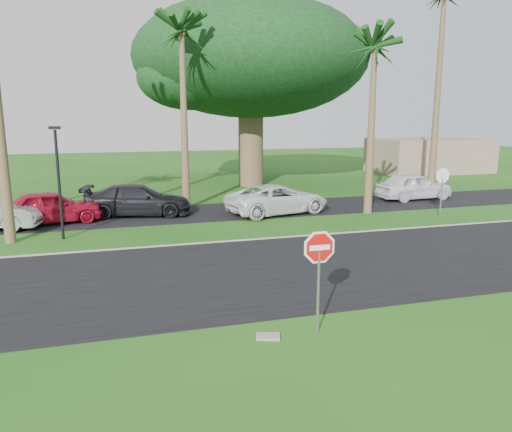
{
  "coord_description": "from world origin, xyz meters",
  "views": [
    {
      "loc": [
        -4.02,
        -13.16,
        5.06
      ],
      "look_at": [
        0.56,
        2.31,
        1.8
      ],
      "focal_mm": 35.0,
      "sensor_mm": 36.0,
      "label": 1
    }
  ],
  "objects_px": {
    "car_minivan": "(278,199)",
    "car_red": "(51,207)",
    "car_pickup": "(414,186)",
    "stop_sign_far": "(442,182)",
    "car_dark": "(138,201)",
    "stop_sign_near": "(319,261)"
  },
  "relations": [
    {
      "from": "car_red",
      "to": "car_pickup",
      "type": "bearing_deg",
      "value": -97.13
    },
    {
      "from": "car_red",
      "to": "car_minivan",
      "type": "bearing_deg",
      "value": -104.04
    },
    {
      "from": "car_dark",
      "to": "car_pickup",
      "type": "relative_size",
      "value": 1.13
    },
    {
      "from": "car_pickup",
      "to": "car_minivan",
      "type": "bearing_deg",
      "value": 96.55
    },
    {
      "from": "car_dark",
      "to": "stop_sign_far",
      "type": "bearing_deg",
      "value": -97.11
    },
    {
      "from": "car_minivan",
      "to": "car_red",
      "type": "bearing_deg",
      "value": 72.94
    },
    {
      "from": "car_minivan",
      "to": "stop_sign_far",
      "type": "bearing_deg",
      "value": -125.63
    },
    {
      "from": "stop_sign_far",
      "to": "car_red",
      "type": "distance_m",
      "value": 19.17
    },
    {
      "from": "car_dark",
      "to": "car_pickup",
      "type": "distance_m",
      "value": 16.45
    },
    {
      "from": "car_pickup",
      "to": "car_red",
      "type": "bearing_deg",
      "value": 88.52
    },
    {
      "from": "stop_sign_near",
      "to": "car_red",
      "type": "xyz_separation_m",
      "value": [
        -7.26,
        14.85,
        -0.98
      ]
    },
    {
      "from": "stop_sign_far",
      "to": "stop_sign_near",
      "type": "bearing_deg",
      "value": 43.73
    },
    {
      "from": "stop_sign_far",
      "to": "car_pickup",
      "type": "relative_size",
      "value": 0.55
    },
    {
      "from": "stop_sign_far",
      "to": "car_pickup",
      "type": "bearing_deg",
      "value": -109.44
    },
    {
      "from": "car_red",
      "to": "car_dark",
      "type": "xyz_separation_m",
      "value": [
        4.08,
        0.85,
        -0.01
      ]
    },
    {
      "from": "stop_sign_near",
      "to": "car_minivan",
      "type": "relative_size",
      "value": 0.48
    },
    {
      "from": "car_dark",
      "to": "car_pickup",
      "type": "bearing_deg",
      "value": -78.32
    },
    {
      "from": "car_red",
      "to": "car_dark",
      "type": "relative_size",
      "value": 0.86
    },
    {
      "from": "stop_sign_near",
      "to": "car_dark",
      "type": "height_order",
      "value": "stop_sign_near"
    },
    {
      "from": "stop_sign_far",
      "to": "car_dark",
      "type": "distance_m",
      "value": 15.44
    },
    {
      "from": "car_red",
      "to": "car_dark",
      "type": "distance_m",
      "value": 4.17
    },
    {
      "from": "stop_sign_far",
      "to": "car_dark",
      "type": "xyz_separation_m",
      "value": [
        -14.68,
        4.7,
        -0.99
      ]
    }
  ]
}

